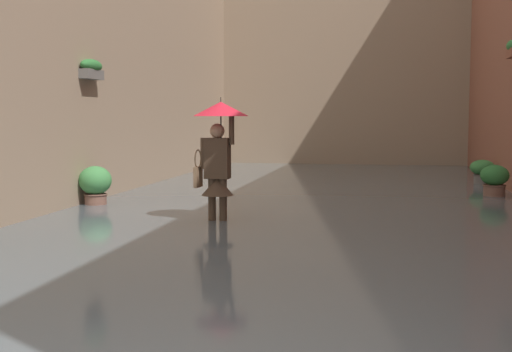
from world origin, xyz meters
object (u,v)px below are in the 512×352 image
Objects in this scene: potted_plant_far_left at (482,172)px; person_wading at (219,143)px; potted_plant_far_right at (95,186)px; potted_plant_mid_left at (494,182)px.

person_wading is at bearing 54.53° from potted_plant_far_left.
potted_plant_far_right is (7.52, 5.30, 0.07)m from potted_plant_far_left.
potted_plant_far_right reaches higher than potted_plant_mid_left.
person_wading is at bearing 41.91° from potted_plant_mid_left.
potted_plant_mid_left is at bearing -159.54° from potted_plant_far_right.
person_wading is 6.41m from potted_plant_mid_left.
person_wading reaches higher than potted_plant_far_right.
person_wading is 3.19m from potted_plant_far_right.
person_wading is 2.35× the size of potted_plant_far_right.
potted_plant_far_left is 9.20m from potted_plant_far_right.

